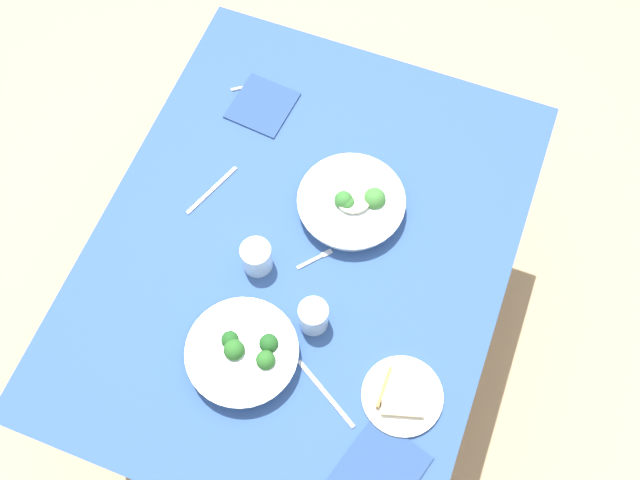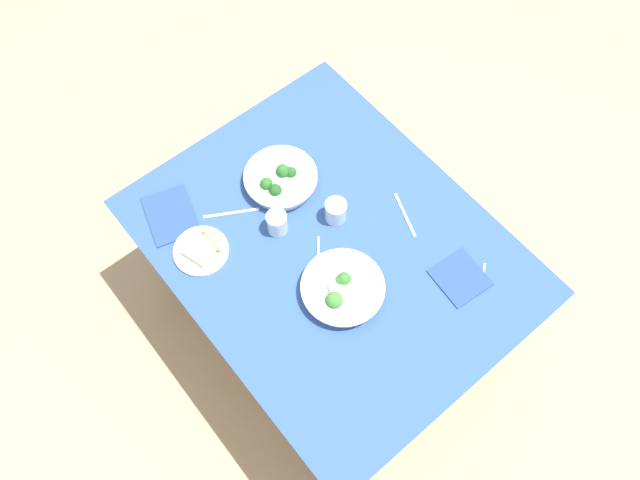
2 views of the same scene
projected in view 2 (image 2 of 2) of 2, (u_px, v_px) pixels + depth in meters
name	position (u px, v px, depth m)	size (l,w,h in m)	color
ground_plane	(328.00, 315.00, 2.80)	(6.00, 6.00, 0.00)	tan
dining_table	(330.00, 258.00, 2.26)	(1.32, 1.04, 0.70)	#2D4C84
broccoli_bowl_far	(342.00, 289.00, 2.07)	(0.28, 0.28, 0.08)	white
broccoli_bowl_near	(281.00, 179.00, 2.26)	(0.27, 0.27, 0.08)	white
bread_side_plate	(201.00, 250.00, 2.15)	(0.19, 0.19, 0.03)	silver
water_glass_center	(336.00, 211.00, 2.18)	(0.08, 0.08, 0.09)	silver
water_glass_side	(277.00, 223.00, 2.16)	(0.07, 0.07, 0.09)	silver
fork_by_far_bowl	(318.00, 251.00, 2.16)	(0.08, 0.07, 0.00)	#B7B7BC
fork_by_near_bowl	(482.00, 278.00, 2.11)	(0.07, 0.09, 0.00)	#B7B7BC
table_knife_left	(231.00, 213.00, 2.23)	(0.20, 0.01, 0.00)	#B7B7BC
table_knife_right	(405.00, 215.00, 2.22)	(0.18, 0.01, 0.00)	#B7B7BC
napkin_folded_upper	(460.00, 277.00, 2.11)	(0.17, 0.16, 0.01)	navy
napkin_folded_lower	(171.00, 215.00, 2.22)	(0.21, 0.16, 0.01)	navy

